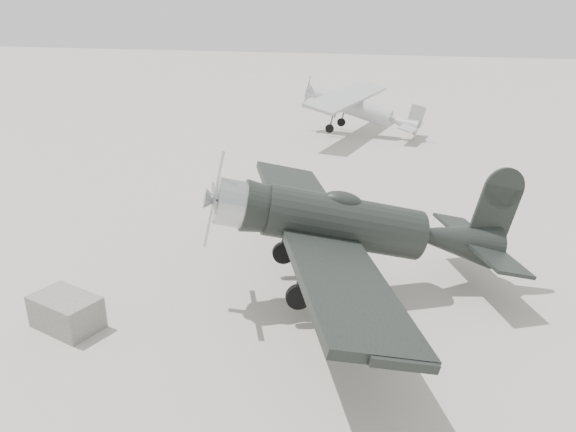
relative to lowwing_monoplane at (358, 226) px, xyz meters
name	(u,v)px	position (x,y,z in m)	size (l,w,h in m)	color
ground	(203,297)	(-4.20, -1.37, -2.11)	(160.00, 160.00, 0.00)	gray
lowwing_monoplane	(358,226)	(0.00, 0.00, 0.00)	(9.24, 12.08, 3.98)	black
highwing_monoplane	(357,105)	(-2.89, 20.69, -0.18)	(7.77, 10.89, 3.07)	#9A9B9F
equipment_block	(66,312)	(-6.98, -3.71, -1.67)	(1.75, 1.10, 0.88)	slate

